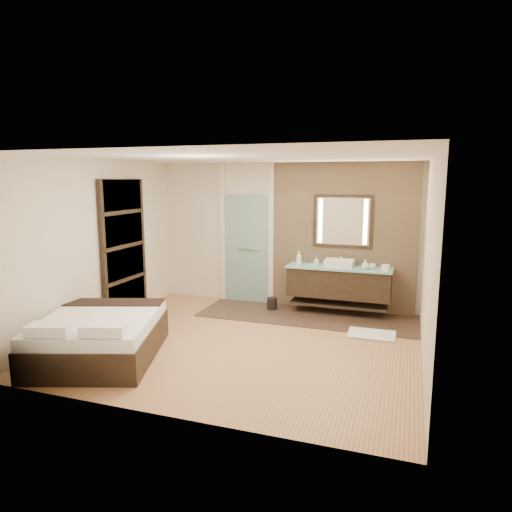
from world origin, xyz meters
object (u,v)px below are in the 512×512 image
at_px(bed, 100,337).
at_px(vanity, 339,282).
at_px(waste_bin, 272,304).
at_px(mirror_unit, 343,221).

bearing_deg(bed, vanity, 29.87).
bearing_deg(vanity, waste_bin, -173.59).
distance_m(mirror_unit, waste_bin, 1.98).
distance_m(vanity, waste_bin, 1.29).
bearing_deg(bed, waste_bin, 43.89).
height_order(vanity, mirror_unit, mirror_unit).
distance_m(vanity, mirror_unit, 1.10).
relative_size(mirror_unit, bed, 0.48).
distance_m(bed, waste_bin, 3.33).
bearing_deg(waste_bin, bed, -117.76).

